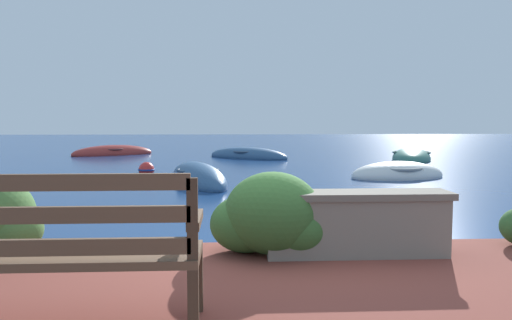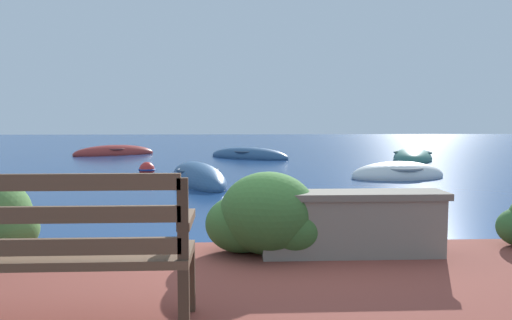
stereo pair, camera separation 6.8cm
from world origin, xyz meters
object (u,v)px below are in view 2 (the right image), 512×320
Objects in this scene: rowboat_mid at (398,175)px; rowboat_far at (412,158)px; rowboat_distant at (114,153)px; rowboat_nearest at (198,180)px; rowboat_outer at (249,156)px; mooring_buoy at (147,170)px; park_bench at (56,248)px.

rowboat_far is (2.21, 5.02, 0.00)m from rowboat_mid.
rowboat_distant is (-8.66, 8.05, -0.01)m from rowboat_mid.
rowboat_nearest is 4.82m from rowboat_mid.
rowboat_outer reaches higher than mooring_buoy.
park_bench is at bearing -19.17° from rowboat_nearest.
mooring_buoy is at bearing 156.48° from rowboat_mid.
park_bench is at bearing 72.08° from rowboat_distant.
rowboat_nearest is 1.04× the size of rowboat_outer.
rowboat_outer is at bearing 108.73° from rowboat_mid.
rowboat_far is 1.05× the size of rowboat_outer.
mooring_buoy is (-1.26, 10.51, -0.63)m from park_bench.
rowboat_nearest is 9.55m from rowboat_distant.
rowboat_nearest is at bearing -63.17° from rowboat_outer.
rowboat_mid reaches higher than rowboat_distant.
park_bench reaches higher than rowboat_far.
park_bench reaches higher than rowboat_distant.
park_bench is 0.45× the size of rowboat_nearest.
rowboat_mid reaches higher than rowboat_outer.
mooring_buoy is at bearing 131.44° from rowboat_far.
rowboat_nearest is 2.66m from mooring_buoy.
mooring_buoy is (-8.49, -3.49, 0.01)m from rowboat_far.
rowboat_outer reaches higher than rowboat_distant.
rowboat_mid is 6.46m from mooring_buoy.
rowboat_mid is at bearing 61.97° from park_bench.
rowboat_far is (7.23, 14.00, -0.64)m from park_bench.
rowboat_distant is at bearing 103.20° from park_bench.
rowboat_outer is at bearing 151.17° from rowboat_nearest.
rowboat_mid is 5.48m from rowboat_far.
rowboat_mid is (4.78, 0.67, -0.00)m from rowboat_nearest.
rowboat_nearest is at bearing -55.67° from mooring_buoy.
rowboat_mid is 5.55× the size of mooring_buoy.
rowboat_nearest reaches higher than rowboat_outer.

